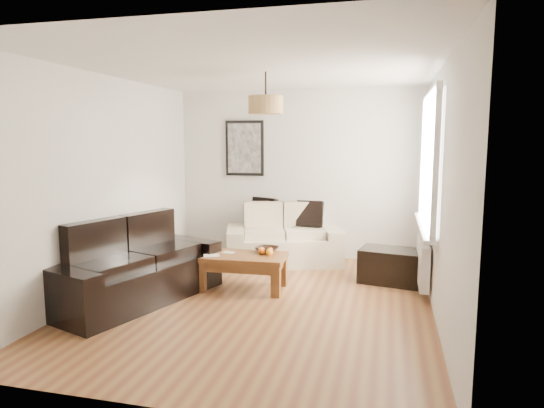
% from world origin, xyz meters
% --- Properties ---
extents(floor, '(4.50, 4.50, 0.00)m').
position_xyz_m(floor, '(0.00, 0.00, 0.00)').
color(floor, brown).
rests_on(floor, ground).
extents(ceiling, '(3.80, 4.50, 0.00)m').
position_xyz_m(ceiling, '(0.00, 0.00, 2.60)').
color(ceiling, white).
rests_on(ceiling, floor).
extents(wall_back, '(3.80, 0.04, 2.60)m').
position_xyz_m(wall_back, '(0.00, 2.25, 1.30)').
color(wall_back, silver).
rests_on(wall_back, floor).
extents(wall_front, '(3.80, 0.04, 2.60)m').
position_xyz_m(wall_front, '(0.00, -2.25, 1.30)').
color(wall_front, silver).
rests_on(wall_front, floor).
extents(wall_left, '(0.04, 4.50, 2.60)m').
position_xyz_m(wall_left, '(-1.90, 0.00, 1.30)').
color(wall_left, silver).
rests_on(wall_left, floor).
extents(wall_right, '(0.04, 4.50, 2.60)m').
position_xyz_m(wall_right, '(1.90, 0.00, 1.30)').
color(wall_right, silver).
rests_on(wall_right, floor).
extents(window_bay, '(0.14, 1.90, 1.60)m').
position_xyz_m(window_bay, '(1.86, 0.80, 1.60)').
color(window_bay, white).
rests_on(window_bay, wall_right).
extents(radiator, '(0.10, 0.90, 0.52)m').
position_xyz_m(radiator, '(1.82, 0.80, 0.38)').
color(radiator, white).
rests_on(radiator, wall_right).
extents(poster, '(0.62, 0.04, 0.87)m').
position_xyz_m(poster, '(-0.85, 2.22, 1.70)').
color(poster, black).
rests_on(poster, wall_back).
extents(pendant_shade, '(0.40, 0.40, 0.20)m').
position_xyz_m(pendant_shade, '(0.00, 0.30, 2.23)').
color(pendant_shade, tan).
rests_on(pendant_shade, ceiling).
extents(loveseat_cream, '(1.88, 1.38, 0.83)m').
position_xyz_m(loveseat_cream, '(-0.11, 1.78, 0.42)').
color(loveseat_cream, beige).
rests_on(loveseat_cream, floor).
extents(sofa_leather, '(1.57, 2.22, 0.87)m').
position_xyz_m(sofa_leather, '(-1.43, -0.26, 0.43)').
color(sofa_leather, black).
rests_on(sofa_leather, floor).
extents(coffee_table, '(1.08, 0.62, 0.43)m').
position_xyz_m(coffee_table, '(-0.33, 0.42, 0.22)').
color(coffee_table, brown).
rests_on(coffee_table, floor).
extents(ottoman, '(0.84, 0.63, 0.44)m').
position_xyz_m(ottoman, '(1.45, 1.13, 0.22)').
color(ottoman, black).
rests_on(ottoman, floor).
extents(cushion_left, '(0.43, 0.28, 0.42)m').
position_xyz_m(cushion_left, '(-0.48, 1.98, 0.74)').
color(cushion_left, black).
rests_on(cushion_left, loveseat_cream).
extents(cushion_right, '(0.40, 0.14, 0.39)m').
position_xyz_m(cushion_right, '(0.25, 1.98, 0.72)').
color(cushion_right, black).
rests_on(cushion_right, loveseat_cream).
extents(fruit_bowl, '(0.33, 0.33, 0.07)m').
position_xyz_m(fruit_bowl, '(-0.07, 0.61, 0.47)').
color(fruit_bowl, black).
rests_on(fruit_bowl, coffee_table).
extents(orange_a, '(0.10, 0.10, 0.09)m').
position_xyz_m(orange_a, '(0.00, 0.45, 0.47)').
color(orange_a, orange).
rests_on(orange_a, fruit_bowl).
extents(orange_b, '(0.10, 0.10, 0.08)m').
position_xyz_m(orange_b, '(-0.01, 0.54, 0.47)').
color(orange_b, '#FF5D15').
rests_on(orange_b, fruit_bowl).
extents(orange_c, '(0.10, 0.10, 0.09)m').
position_xyz_m(orange_c, '(-0.11, 0.50, 0.47)').
color(orange_c, orange).
rests_on(orange_c, fruit_bowl).
extents(papers, '(0.23, 0.20, 0.01)m').
position_xyz_m(papers, '(-0.68, 0.28, 0.44)').
color(papers, silver).
rests_on(papers, coffee_table).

